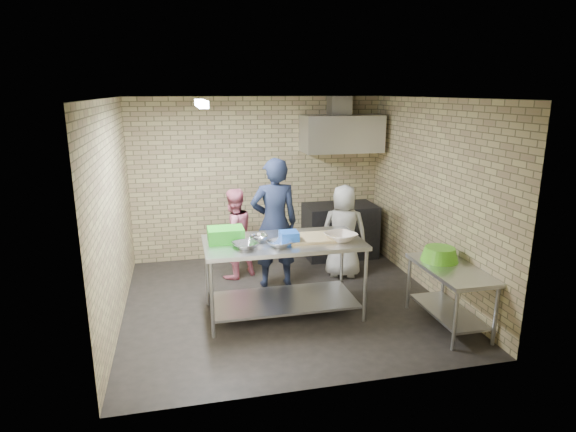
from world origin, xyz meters
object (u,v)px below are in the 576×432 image
Objects in this scene: woman_white at (344,231)px; bottle_green at (363,137)px; green_crate at (226,235)px; green_basin at (440,254)px; woman_pink at (234,234)px; prep_table at (283,277)px; blue_tub at (289,237)px; bottle_red at (341,137)px; side_counter at (449,296)px; stove at (340,230)px; man_navy at (274,223)px.

bottle_green is at bearing -102.10° from woman_white.
green_crate is at bearing -140.81° from bottle_green.
woman_pink is (-2.32, 1.92, -0.14)m from green_basin.
bottle_green reaches higher than prep_table.
prep_table is at bearing 164.58° from green_basin.
bottle_red is (1.43, 2.33, 0.98)m from blue_tub.
woman_white reaches higher than prep_table.
green_crate reaches higher than prep_table.
bottle_red is at bearing 97.62° from side_counter.
bottle_green is at bearing 90.00° from side_counter.
woman_pink is (0.24, 1.28, -0.38)m from green_crate.
prep_table is 4.50× the size of green_crate.
bottle_red is at bearing 58.36° from blue_tub.
woman_pink is (-1.89, -0.58, 0.24)m from stove.
side_counter is 2.01m from woman_white.
bottle_red is (1.48, 2.23, 1.54)m from prep_table.
prep_table is 1.06m from man_navy.
prep_table is 2.04m from side_counter.
stove is 2.57m from green_basin.
green_crate is at bearing 166.11° from green_basin.
blue_tub reaches higher than prep_table.
woman_pink reaches higher than green_crate.
side_counter is at bearing -82.38° from bottle_red.
green_crate is at bearing 163.65° from blue_tub.
man_navy is (0.03, 1.06, -0.11)m from blue_tub.
blue_tub is 1.06m from man_navy.
man_navy is at bearing 26.06° from woman_white.
prep_table is at bearing 62.15° from woman_white.
blue_tub is 3.11m from bottle_green.
man_navy is (-1.80, 1.72, 0.57)m from side_counter.
green_crate is 2.91× the size of bottle_green.
bottle_red reaches higher than bottle_green.
bottle_green reaches higher than green_basin.
stove is 2.57m from blue_tub.
side_counter is 2.56m from man_navy.
woman_white is at bearing -105.76° from stove.
blue_tub is at bearing 82.22° from woman_pink.
woman_white reaches higher than blue_tub.
stove is 8.00× the size of bottle_green.
green_crate is 0.78m from blue_tub.
bottle_green is at bearing 0.00° from bottle_red.
blue_tub is 0.12× the size of man_navy.
bottle_red reaches higher than side_counter.
prep_table is 1.49m from woman_pink.
green_crate is 0.95× the size of green_basin.
man_navy is at bearing -137.90° from bottle_red.
green_basin is 0.32× the size of woman_white.
side_counter is 0.64× the size of man_navy.
blue_tub is at bearing -63.43° from prep_table.
side_counter is at bearing -18.89° from green_crate.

